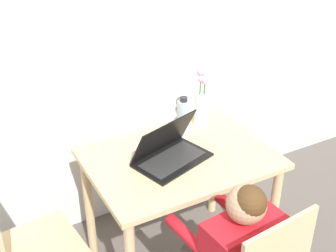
{
  "coord_description": "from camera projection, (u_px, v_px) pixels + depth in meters",
  "views": [
    {
      "loc": [
        -1.28,
        -0.14,
        2.09
      ],
      "look_at": [
        -0.33,
        1.63,
        0.92
      ],
      "focal_mm": 50.0,
      "sensor_mm": 36.0,
      "label": 1
    }
  ],
  "objects": [
    {
      "name": "water_bottle",
      "position": [
        183.0,
        118.0,
        2.55
      ],
      "size": [
        0.07,
        0.07,
        0.23
      ],
      "color": "silver",
      "rests_on": "dining_table"
    },
    {
      "name": "flower_vase",
      "position": [
        202.0,
        104.0,
        2.65
      ],
      "size": [
        0.08,
        0.08,
        0.34
      ],
      "color": "silver",
      "rests_on": "dining_table"
    },
    {
      "name": "chair_spare",
      "position": [
        23.0,
        248.0,
        2.23
      ],
      "size": [
        0.44,
        0.44,
        0.92
      ],
      "rotation": [
        0.0,
        0.0,
        1.68
      ],
      "color": "#D6B784",
      "rests_on": "ground_plane"
    },
    {
      "name": "dining_table",
      "position": [
        180.0,
        174.0,
        2.48
      ],
      "size": [
        0.95,
        0.68,
        0.74
      ],
      "color": "#D6B784",
      "rests_on": "ground_plane"
    },
    {
      "name": "person_seated",
      "position": [
        233.0,
        247.0,
        2.04
      ],
      "size": [
        0.38,
        0.45,
        0.97
      ],
      "rotation": [
        0.0,
        0.0,
        3.24
      ],
      "color": "red",
      "rests_on": "ground_plane"
    },
    {
      "name": "wall_back",
      "position": [
        169.0,
        21.0,
        2.75
      ],
      "size": [
        6.4,
        0.05,
        2.5
      ],
      "color": "white",
      "rests_on": "ground_plane"
    },
    {
      "name": "laptop",
      "position": [
        169.0,
        150.0,
        2.37
      ],
      "size": [
        0.43,
        0.34,
        0.22
      ],
      "rotation": [
        0.0,
        0.0,
        0.3
      ],
      "color": "black",
      "rests_on": "dining_table"
    }
  ]
}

